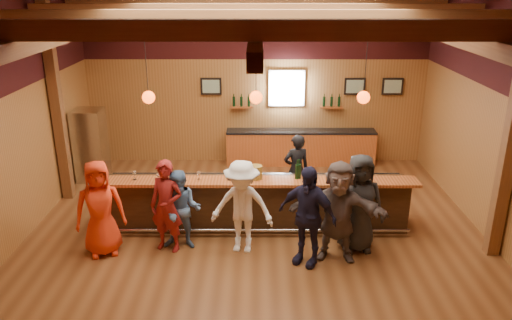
# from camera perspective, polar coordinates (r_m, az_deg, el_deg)

# --- Properties ---
(room) EXTENTS (9.04, 9.00, 4.52)m
(room) POSITION_cam_1_polar(r_m,az_deg,el_deg) (9.29, -0.00, 10.33)
(room) COLOR brown
(room) RESTS_ON ground
(bar_counter) EXTENTS (6.30, 1.07, 1.11)m
(bar_counter) POSITION_cam_1_polar(r_m,az_deg,el_deg) (10.19, 0.09, -4.67)
(bar_counter) COLOR black
(bar_counter) RESTS_ON ground
(back_bar_cabinet) EXTENTS (4.00, 0.52, 0.95)m
(back_bar_cabinet) POSITION_cam_1_polar(r_m,az_deg,el_deg) (13.58, 5.11, 1.47)
(back_bar_cabinet) COLOR #9A451C
(back_bar_cabinet) RESTS_ON ground
(window) EXTENTS (0.95, 0.09, 0.95)m
(window) POSITION_cam_1_polar(r_m,az_deg,el_deg) (13.35, 3.52, 8.20)
(window) COLOR silver
(window) RESTS_ON room
(framed_pictures) EXTENTS (5.35, 0.05, 0.45)m
(framed_pictures) POSITION_cam_1_polar(r_m,az_deg,el_deg) (13.41, 7.26, 8.35)
(framed_pictures) COLOR black
(framed_pictures) RESTS_ON room
(wine_shelves) EXTENTS (3.00, 0.18, 0.30)m
(wine_shelves) POSITION_cam_1_polar(r_m,az_deg,el_deg) (13.38, 3.49, 6.34)
(wine_shelves) COLOR #9A451C
(wine_shelves) RESTS_ON room
(pendant_lights) EXTENTS (4.24, 0.24, 1.37)m
(pendant_lights) POSITION_cam_1_polar(r_m,az_deg,el_deg) (9.34, -0.01, 7.22)
(pendant_lights) COLOR black
(pendant_lights) RESTS_ON room
(stainless_fridge) EXTENTS (0.70, 0.70, 1.80)m
(stainless_fridge) POSITION_cam_1_polar(r_m,az_deg,el_deg) (13.00, -18.36, 1.62)
(stainless_fridge) COLOR silver
(stainless_fridge) RESTS_ON ground
(customer_orange) EXTENTS (1.02, 0.83, 1.80)m
(customer_orange) POSITION_cam_1_polar(r_m,az_deg,el_deg) (9.41, -17.41, -5.29)
(customer_orange) COLOR red
(customer_orange) RESTS_ON ground
(customer_redvest) EXTENTS (0.74, 0.60, 1.75)m
(customer_redvest) POSITION_cam_1_polar(r_m,az_deg,el_deg) (9.26, -10.17, -5.23)
(customer_redvest) COLOR maroon
(customer_redvest) RESTS_ON ground
(customer_denim) EXTENTS (0.78, 0.63, 1.53)m
(customer_denim) POSITION_cam_1_polar(r_m,az_deg,el_deg) (9.33, -8.51, -5.70)
(customer_denim) COLOR #4F709E
(customer_denim) RESTS_ON ground
(customer_white) EXTENTS (1.24, 0.85, 1.77)m
(customer_white) POSITION_cam_1_polar(r_m,az_deg,el_deg) (9.07, -1.61, -5.38)
(customer_white) COLOR white
(customer_white) RESTS_ON ground
(customer_navy) EXTENTS (1.15, 0.93, 1.83)m
(customer_navy) POSITION_cam_1_polar(r_m,az_deg,el_deg) (8.72, 5.86, -6.36)
(customer_navy) COLOR #1B1A35
(customer_navy) RESTS_ON ground
(customer_brown) EXTENTS (1.78, 0.80, 1.85)m
(customer_brown) POSITION_cam_1_polar(r_m,az_deg,el_deg) (8.93, 9.34, -5.81)
(customer_brown) COLOR #5E4F4B
(customer_brown) RESTS_ON ground
(customer_dark) EXTENTS (0.97, 0.68, 1.86)m
(customer_dark) POSITION_cam_1_polar(r_m,az_deg,el_deg) (9.29, 11.67, -4.87)
(customer_dark) COLOR black
(customer_dark) RESTS_ON ground
(bartender) EXTENTS (0.68, 0.54, 1.62)m
(bartender) POSITION_cam_1_polar(r_m,az_deg,el_deg) (11.03, 4.62, -1.13)
(bartender) COLOR black
(bartender) RESTS_ON ground
(ice_bucket) EXTENTS (0.25, 0.25, 0.27)m
(ice_bucket) POSITION_cam_1_polar(r_m,az_deg,el_deg) (9.67, 0.00, -1.41)
(ice_bucket) COLOR brown
(ice_bucket) RESTS_ON bar_counter
(bottle_a) EXTENTS (0.08, 0.08, 0.39)m
(bottle_a) POSITION_cam_1_polar(r_m,az_deg,el_deg) (9.72, 4.93, -1.24)
(bottle_a) COLOR black
(bottle_a) RESTS_ON bar_counter
(bottle_b) EXTENTS (0.08, 0.08, 0.38)m
(bottle_b) POSITION_cam_1_polar(r_m,az_deg,el_deg) (9.70, 4.73, -1.30)
(bottle_b) COLOR black
(bottle_b) RESTS_ON bar_counter
(glass_a) EXTENTS (0.08, 0.08, 0.19)m
(glass_a) POSITION_cam_1_polar(r_m,az_deg,el_deg) (9.91, -13.74, -1.48)
(glass_a) COLOR silver
(glass_a) RESTS_ON bar_counter
(glass_b) EXTENTS (0.07, 0.07, 0.17)m
(glass_b) POSITION_cam_1_polar(r_m,az_deg,el_deg) (9.74, -11.14, -1.74)
(glass_b) COLOR silver
(glass_b) RESTS_ON bar_counter
(glass_c) EXTENTS (0.08, 0.08, 0.17)m
(glass_c) POSITION_cam_1_polar(r_m,az_deg,el_deg) (9.70, -8.38, -1.64)
(glass_c) COLOR silver
(glass_c) RESTS_ON bar_counter
(glass_d) EXTENTS (0.08, 0.08, 0.17)m
(glass_d) POSITION_cam_1_polar(r_m,az_deg,el_deg) (9.70, -6.58, -1.55)
(glass_d) COLOR silver
(glass_d) RESTS_ON bar_counter
(glass_e) EXTENTS (0.07, 0.07, 0.16)m
(glass_e) POSITION_cam_1_polar(r_m,az_deg,el_deg) (9.63, -3.15, -1.64)
(glass_e) COLOR silver
(glass_e) RESTS_ON bar_counter
(glass_f) EXTENTS (0.08, 0.08, 0.18)m
(glass_f) POSITION_cam_1_polar(r_m,az_deg,el_deg) (9.71, 6.15, -1.50)
(glass_f) COLOR silver
(glass_f) RESTS_ON bar_counter
(glass_g) EXTENTS (0.08, 0.08, 0.18)m
(glass_g) POSITION_cam_1_polar(r_m,az_deg,el_deg) (9.74, 8.27, -1.52)
(glass_g) COLOR silver
(glass_g) RESTS_ON bar_counter
(glass_h) EXTENTS (0.08, 0.08, 0.19)m
(glass_h) POSITION_cam_1_polar(r_m,az_deg,el_deg) (9.79, 11.85, -1.56)
(glass_h) COLOR silver
(glass_h) RESTS_ON bar_counter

